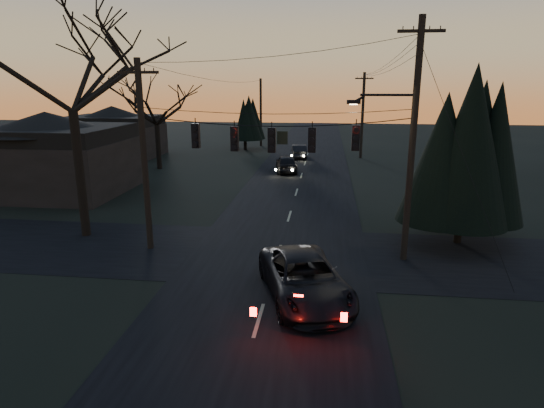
# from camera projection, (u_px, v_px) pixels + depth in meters

# --- Properties ---
(ground_plane) EXTENTS (160.00, 160.00, 0.00)m
(ground_plane) POSITION_uv_depth(u_px,v_px,m) (234.00, 404.00, 10.91)
(ground_plane) COLOR black
(main_road) EXTENTS (8.00, 120.00, 0.02)m
(main_road) POSITION_uv_depth(u_px,v_px,m) (294.00, 199.00, 30.09)
(main_road) COLOR black
(main_road) RESTS_ON ground
(cross_road) EXTENTS (60.00, 7.00, 0.02)m
(cross_road) POSITION_uv_depth(u_px,v_px,m) (278.00, 254.00, 20.50)
(cross_road) COLOR black
(cross_road) RESTS_ON ground
(utility_pole_right) EXTENTS (5.00, 0.30, 10.00)m
(utility_pole_right) POSITION_uv_depth(u_px,v_px,m) (403.00, 259.00, 19.87)
(utility_pole_right) COLOR black
(utility_pole_right) RESTS_ON ground
(utility_pole_left) EXTENTS (1.80, 0.30, 8.50)m
(utility_pole_left) POSITION_uv_depth(u_px,v_px,m) (151.00, 248.00, 21.20)
(utility_pole_left) COLOR black
(utility_pole_left) RESTS_ON ground
(utility_pole_far_r) EXTENTS (1.80, 0.30, 8.50)m
(utility_pole_far_r) POSITION_uv_depth(u_px,v_px,m) (360.00, 158.00, 46.73)
(utility_pole_far_r) COLOR black
(utility_pole_far_r) RESTS_ON ground
(utility_pole_far_l) EXTENTS (0.30, 0.30, 8.00)m
(utility_pole_far_l) POSITION_uv_depth(u_px,v_px,m) (261.00, 146.00, 55.73)
(utility_pole_far_l) COLOR black
(utility_pole_far_l) RESTS_ON ground
(span_signal_assembly) EXTENTS (11.50, 0.44, 1.64)m
(span_signal_assembly) POSITION_uv_depth(u_px,v_px,m) (273.00, 138.00, 19.19)
(span_signal_assembly) COLOR black
(span_signal_assembly) RESTS_ON ground
(bare_tree_left) EXTENTS (9.82, 9.82, 12.29)m
(bare_tree_left) POSITION_uv_depth(u_px,v_px,m) (67.00, 57.00, 20.81)
(bare_tree_left) COLOR black
(bare_tree_left) RESTS_ON ground
(evergreen_right) EXTENTS (4.69, 4.69, 7.35)m
(evergreen_right) POSITION_uv_depth(u_px,v_px,m) (467.00, 155.00, 20.86)
(evergreen_right) COLOR black
(evergreen_right) RESTS_ON ground
(bare_tree_dist) EXTENTS (6.48, 6.48, 7.84)m
(bare_tree_dist) POSITION_uv_depth(u_px,v_px,m) (156.00, 107.00, 39.52)
(bare_tree_dist) COLOR black
(bare_tree_dist) RESTS_ON ground
(evergreen_dist) EXTENTS (3.46, 3.46, 5.43)m
(evergreen_dist) POSITION_uv_depth(u_px,v_px,m) (245.00, 121.00, 51.85)
(evergreen_dist) COLOR black
(evergreen_dist) RESTS_ON ground
(house_left_near) EXTENTS (10.00, 8.00, 5.60)m
(house_left_near) POSITION_uv_depth(u_px,v_px,m) (49.00, 153.00, 31.34)
(house_left_near) COLOR black
(house_left_near) RESTS_ON ground
(house_left_far) EXTENTS (9.00, 7.00, 5.20)m
(house_left_far) POSITION_uv_depth(u_px,v_px,m) (114.00, 131.00, 47.09)
(house_left_far) COLOR black
(house_left_far) RESTS_ON ground
(suv_near) EXTENTS (4.09, 6.05, 1.54)m
(suv_near) POSITION_uv_depth(u_px,v_px,m) (304.00, 279.00, 16.05)
(suv_near) COLOR black
(suv_near) RESTS_ON ground
(sedan_oncoming_a) EXTENTS (2.34, 4.51, 1.47)m
(sedan_oncoming_a) POSITION_uv_depth(u_px,v_px,m) (286.00, 164.00, 39.18)
(sedan_oncoming_a) COLOR black
(sedan_oncoming_a) RESTS_ON ground
(sedan_oncoming_b) EXTENTS (1.88, 4.16, 1.32)m
(sedan_oncoming_b) POSITION_uv_depth(u_px,v_px,m) (299.00, 151.00, 46.64)
(sedan_oncoming_b) COLOR black
(sedan_oncoming_b) RESTS_ON ground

